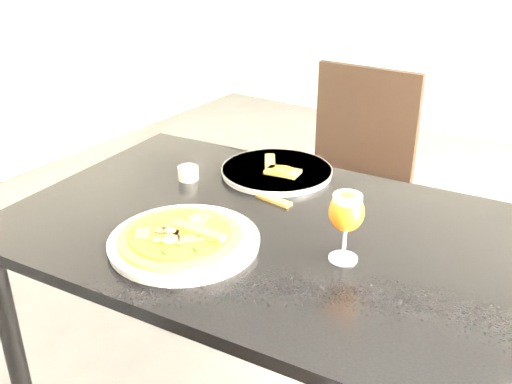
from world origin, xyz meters
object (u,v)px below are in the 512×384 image
Objects in this scene: pizza at (181,236)px; beer_glass at (347,213)px; dining_table at (260,255)px; chair_far at (348,182)px.

beer_glass reaches higher than pizza.
dining_table is 1.38× the size of chair_far.
dining_table is at bearing -80.88° from chair_far.
beer_glass reaches higher than dining_table.
beer_glass is (0.32, 0.15, 0.08)m from pizza.
beer_glass is at bearing -14.18° from dining_table.
dining_table is 0.24m from pizza.
dining_table is at bearing 66.55° from pizza.
chair_far is at bearing 93.53° from pizza.
pizza is (-0.08, -0.19, 0.12)m from dining_table.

